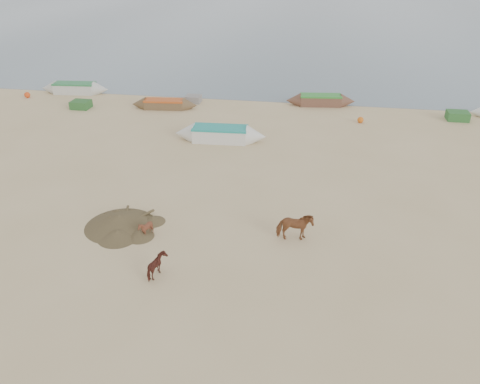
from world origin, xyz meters
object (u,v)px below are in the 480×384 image
Objects in this scene: calf_right at (158,266)px; near_canoe at (220,134)px; calf_front at (146,229)px; cow_adult at (295,227)px.

near_canoe reaches higher than calf_right.
cow_adult is at bearing 70.13° from calf_front.
cow_adult is 6.43m from calf_front.
near_canoe is (-5.54, 10.87, -0.17)m from cow_adult.
cow_adult is at bearing -70.23° from calf_right.
cow_adult is 6.01m from calf_right.
cow_adult reaches higher than calf_right.
calf_front is 0.87× the size of calf_right.
calf_front is 0.13× the size of near_canoe.
cow_adult is at bearing -65.91° from near_canoe.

